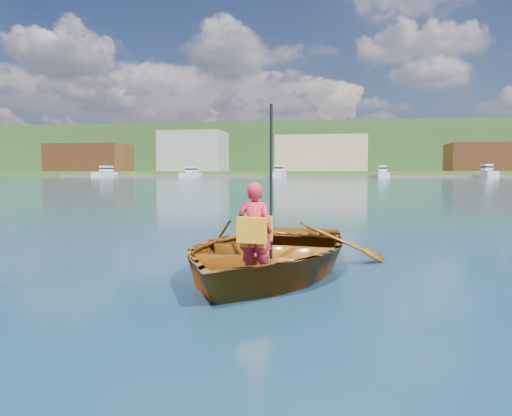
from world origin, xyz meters
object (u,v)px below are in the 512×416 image
child_paddler (255,230)px  marina_yachts (311,173)px  dock (301,176)px  rowboat (266,252)px

child_paddler → marina_yachts: marina_yachts is taller
dock → marina_yachts: 5.79m
child_paddler → marina_yachts: size_ratio=0.01×
marina_yachts → dock: bearing=125.0°
rowboat → child_paddler: child_paddler is taller
rowboat → child_paddler: size_ratio=2.25×
child_paddler → dock: size_ratio=0.01×
child_paddler → dock: (-10.68, 148.87, -0.28)m
rowboat → child_paddler: (0.00, -0.91, 0.40)m
child_paddler → dock: 149.26m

